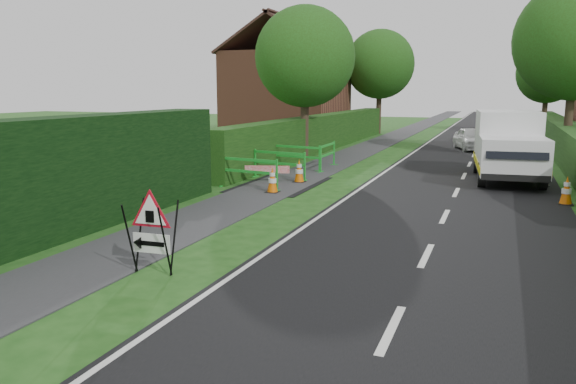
# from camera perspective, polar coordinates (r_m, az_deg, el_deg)

# --- Properties ---
(ground) EXTENTS (120.00, 120.00, 0.00)m
(ground) POSITION_cam_1_polar(r_m,az_deg,el_deg) (7.52, -10.75, -13.80)
(ground) COLOR #1A4714
(ground) RESTS_ON ground
(road_surface) EXTENTS (6.00, 90.00, 0.02)m
(road_surface) POSITION_cam_1_polar(r_m,az_deg,el_deg) (40.94, 19.23, 5.47)
(road_surface) COLOR black
(road_surface) RESTS_ON ground
(footpath) EXTENTS (2.00, 90.00, 0.02)m
(footpath) POSITION_cam_1_polar(r_m,az_deg,el_deg) (41.47, 11.59, 5.89)
(footpath) COLOR #2D2D30
(footpath) RESTS_ON ground
(hedge_west_far) EXTENTS (1.00, 24.00, 1.80)m
(hedge_west_far) POSITION_cam_1_polar(r_m,az_deg,el_deg) (29.29, 3.52, 4.31)
(hedge_west_far) COLOR #14380F
(hedge_west_far) RESTS_ON ground
(house_west) EXTENTS (7.50, 7.40, 7.88)m
(house_west) POSITION_cam_1_polar(r_m,az_deg,el_deg) (38.33, -0.05, 10.08)
(house_west) COLOR brown
(house_west) RESTS_ON ground
(tree_nw) EXTENTS (4.40, 4.40, 6.70)m
(tree_nw) POSITION_cam_1_polar(r_m,az_deg,el_deg) (25.25, 1.73, 13.55)
(tree_nw) COLOR #2D2116
(tree_nw) RESTS_ON ground
(tree_ne) EXTENTS (5.20, 5.20, 7.79)m
(tree_ne) POSITION_cam_1_polar(r_m,az_deg,el_deg) (28.03, 27.18, 13.55)
(tree_ne) COLOR #2D2116
(tree_ne) RESTS_ON ground
(tree_fw) EXTENTS (4.80, 4.80, 7.24)m
(tree_fw) POSITION_cam_1_polar(r_m,az_deg,el_deg) (40.70, 9.32, 12.68)
(tree_fw) COLOR #2D2116
(tree_fw) RESTS_ON ground
(tree_fe) EXTENTS (4.20, 4.20, 6.33)m
(tree_fe) POSITION_cam_1_polar(r_m,az_deg,el_deg) (43.91, 24.87, 10.90)
(tree_fe) COLOR #2D2116
(tree_fe) RESTS_ON ground
(triangle_sign) EXTENTS (0.88, 0.88, 1.22)m
(triangle_sign) POSITION_cam_1_polar(r_m,az_deg,el_deg) (9.55, -13.97, -3.33)
(triangle_sign) COLOR black
(triangle_sign) RESTS_ON ground
(works_van) EXTENTS (2.44, 5.28, 2.34)m
(works_van) POSITION_cam_1_polar(r_m,az_deg,el_deg) (20.61, 21.47, 4.55)
(works_van) COLOR silver
(works_van) RESTS_ON ground
(traffic_cone_0) EXTENTS (0.38, 0.38, 0.79)m
(traffic_cone_0) POSITION_cam_1_polar(r_m,az_deg,el_deg) (16.83, 26.45, 0.13)
(traffic_cone_0) COLOR black
(traffic_cone_0) RESTS_ON ground
(traffic_cone_1) EXTENTS (0.38, 0.38, 0.79)m
(traffic_cone_1) POSITION_cam_1_polar(r_m,az_deg,el_deg) (19.81, 24.57, 1.66)
(traffic_cone_1) COLOR black
(traffic_cone_1) RESTS_ON ground
(traffic_cone_2) EXTENTS (0.38, 0.38, 0.79)m
(traffic_cone_2) POSITION_cam_1_polar(r_m,az_deg,el_deg) (21.36, 23.52, 2.30)
(traffic_cone_2) COLOR black
(traffic_cone_2) RESTS_ON ground
(traffic_cone_3) EXTENTS (0.38, 0.38, 0.79)m
(traffic_cone_3) POSITION_cam_1_polar(r_m,az_deg,el_deg) (16.84, -1.60, 1.22)
(traffic_cone_3) COLOR black
(traffic_cone_3) RESTS_ON ground
(traffic_cone_4) EXTENTS (0.38, 0.38, 0.79)m
(traffic_cone_4) POSITION_cam_1_polar(r_m,az_deg,el_deg) (18.74, 1.14, 2.15)
(traffic_cone_4) COLOR black
(traffic_cone_4) RESTS_ON ground
(ped_barrier_0) EXTENTS (2.09, 0.64, 1.00)m
(ped_barrier_0) POSITION_cam_1_polar(r_m,az_deg,el_deg) (17.51, -3.98, 2.34)
(ped_barrier_0) COLOR green
(ped_barrier_0) RESTS_ON ground
(ped_barrier_1) EXTENTS (2.09, 0.69, 1.00)m
(ped_barrier_1) POSITION_cam_1_polar(r_m,az_deg,el_deg) (19.43, -0.89, 3.15)
(ped_barrier_1) COLOR green
(ped_barrier_1) RESTS_ON ground
(ped_barrier_2) EXTENTS (2.09, 0.69, 1.00)m
(ped_barrier_2) POSITION_cam_1_polar(r_m,az_deg,el_deg) (21.45, 0.96, 3.83)
(ped_barrier_2) COLOR green
(ped_barrier_2) RESTS_ON ground
(ped_barrier_3) EXTENTS (0.36, 2.06, 1.00)m
(ped_barrier_3) POSITION_cam_1_polar(r_m,az_deg,el_deg) (22.18, 4.00, 4.02)
(ped_barrier_3) COLOR green
(ped_barrier_3) RESTS_ON ground
(redwhite_plank) EXTENTS (1.45, 0.45, 0.25)m
(redwhite_plank) POSITION_cam_1_polar(r_m,az_deg,el_deg) (18.78, -2.13, 0.95)
(redwhite_plank) COLOR red
(redwhite_plank) RESTS_ON ground
(hatchback_car) EXTENTS (2.29, 3.67, 1.17)m
(hatchback_car) POSITION_cam_1_polar(r_m,az_deg,el_deg) (30.61, 18.16, 5.17)
(hatchback_car) COLOR white
(hatchback_car) RESTS_ON ground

